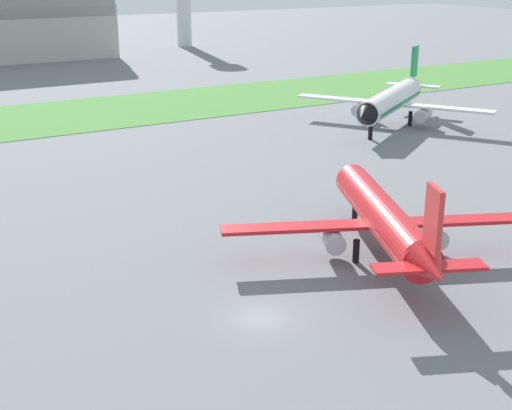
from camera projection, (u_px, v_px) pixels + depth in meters
name	position (u px, v px, depth m)	size (l,w,h in m)	color
ground_plane	(261.00, 317.00, 52.50)	(600.00, 600.00, 0.00)	slate
grass_taxiway_strip	(21.00, 121.00, 116.98)	(360.00, 28.00, 0.08)	#478438
airplane_parked_jet_far	(392.00, 100.00, 112.49)	(28.19, 28.14, 11.38)	white
airplane_midfield_jet	(384.00, 218.00, 62.11)	(27.35, 27.19, 10.23)	red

